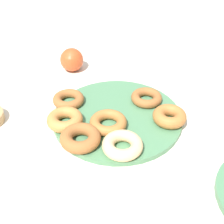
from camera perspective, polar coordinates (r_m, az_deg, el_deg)
ground_plane at (r=0.78m, az=0.97°, el=-1.30°), size 2.40×2.40×0.00m
donut_plate at (r=0.78m, az=0.98°, el=-0.92°), size 0.32×0.32×0.01m
donut_0 at (r=0.82m, az=6.37°, el=2.65°), size 0.12×0.12×0.02m
donut_1 at (r=0.69m, az=-5.85°, el=-4.77°), size 0.10×0.10×0.03m
donut_2 at (r=0.82m, az=-8.03°, el=2.32°), size 0.11×0.11×0.02m
donut_3 at (r=0.67m, az=1.95°, el=-6.12°), size 0.10×0.10×0.03m
donut_4 at (r=0.75m, az=-8.68°, el=-1.37°), size 0.12×0.12×0.03m
donut_5 at (r=0.74m, az=-1.03°, el=-1.84°), size 0.13×0.13×0.02m
donut_6 at (r=0.76m, az=10.55°, el=-0.79°), size 0.11×0.11×0.03m
apple at (r=0.98m, az=-7.42°, el=9.52°), size 0.07×0.07×0.07m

